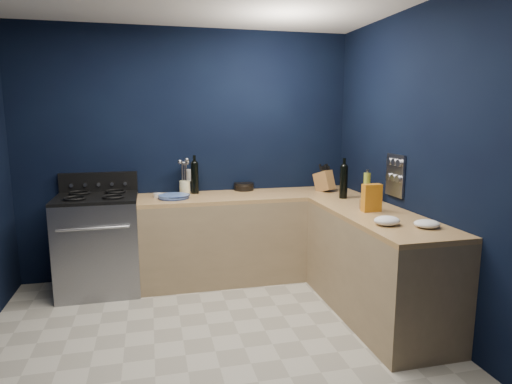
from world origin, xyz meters
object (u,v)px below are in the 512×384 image
object	(u,v)px
gas_range	(99,245)
plate_stack	(174,197)
knife_block	(324,181)
crouton_bag	(372,198)
utensil_crock	(185,187)

from	to	relation	value
gas_range	plate_stack	bearing A→B (deg)	-2.75
knife_block	gas_range	bearing A→B (deg)	155.62
plate_stack	knife_block	xyz separation A→B (m)	(1.61, 0.05, 0.09)
knife_block	crouton_bag	size ratio (longest dim) A/B	0.89
gas_range	utensil_crock	bearing A→B (deg)	12.62
gas_range	crouton_bag	size ratio (longest dim) A/B	3.88
gas_range	crouton_bag	xyz separation A→B (m)	(2.35, -1.03, 0.56)
gas_range	crouton_bag	bearing A→B (deg)	-23.74
gas_range	knife_block	bearing A→B (deg)	0.25
gas_range	plate_stack	size ratio (longest dim) A/B	3.06
utensil_crock	crouton_bag	bearing A→B (deg)	-39.47
gas_range	crouton_bag	distance (m)	2.63
utensil_crock	knife_block	bearing A→B (deg)	-7.01
plate_stack	crouton_bag	distance (m)	1.90
utensil_crock	knife_block	distance (m)	1.50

